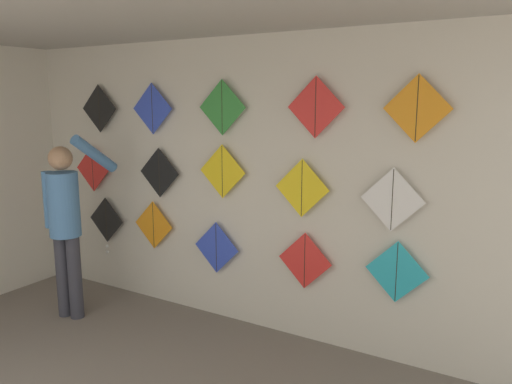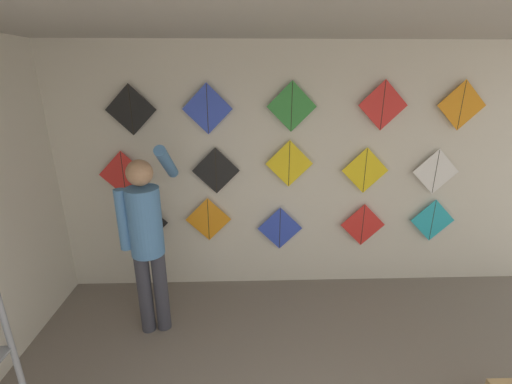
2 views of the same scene
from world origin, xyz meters
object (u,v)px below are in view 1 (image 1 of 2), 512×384
kite_9 (392,200)px  kite_11 (152,109)px  kite_4 (397,272)px  kite_7 (222,172)px  kite_10 (99,109)px  kite_8 (302,188)px  kite_5 (93,169)px  kite_1 (154,225)px  shopkeeper (66,216)px  kite_0 (106,222)px  kite_12 (222,107)px  kite_2 (216,248)px  kite_3 (305,261)px  kite_13 (316,107)px  kite_6 (159,173)px  kite_14 (417,109)px

kite_9 → kite_11: bearing=180.0°
kite_4 → kite_7: 1.86m
kite_4 → kite_9: size_ratio=1.00×
kite_10 → kite_11: kite_11 is taller
kite_8 → kite_5: bearing=180.0°
kite_1 → shopkeeper: bearing=-123.5°
kite_8 → kite_0: bearing=-180.0°
kite_0 → kite_11: size_ratio=1.26×
kite_12 → kite_2: bearing=180.0°
kite_3 → kite_12: kite_12 is taller
kite_2 → kite_8: 1.17m
shopkeeper → kite_0: shopkeeper is taller
kite_4 → kite_9: bearing=180.0°
kite_0 → kite_9: 3.36m
kite_11 → kite_13: kite_13 is taller
kite_0 → kite_3: bearing=0.0°
kite_0 → kite_8: 2.58m
kite_1 → kite_6: (0.11, 0.00, 0.58)m
kite_4 → kite_14: 1.33m
kite_8 → kite_1: bearing=180.0°
kite_0 → kite_8: bearing=0.0°
kite_13 → kite_14: (0.84, 0.00, -0.00)m
kite_3 → kite_4: size_ratio=1.00×
kite_11 → kite_14: (2.69, 0.00, 0.03)m
shopkeeper → kite_12: (1.41, 0.74, 1.08)m
kite_3 → kite_5: bearing=180.0°
kite_5 → kite_6: (1.01, 0.00, 0.03)m
kite_10 → kite_13: 2.63m
kite_4 → kite_13: size_ratio=1.00×
kite_3 → kite_11: (-1.77, 0.00, 1.34)m
kite_3 → kite_8: kite_8 is taller
kite_8 → kite_13: size_ratio=1.00×
kite_9 → kite_13: 1.01m
kite_13 → shopkeeper: bearing=-162.7°
kite_4 → kite_10: bearing=180.0°
kite_7 → kite_14: bearing=0.0°
kite_3 → kite_12: 1.63m
kite_3 → kite_12: (-0.89, 0.00, 1.36)m
kite_0 → kite_7: 1.80m
kite_4 → kite_9: (-0.07, 0.00, 0.60)m
shopkeeper → kite_12: size_ratio=3.58×
shopkeeper → kite_5: bearing=109.5°
kite_5 → kite_9: same height
kite_0 → kite_4: 3.37m
kite_0 → kite_5: kite_5 is taller
kite_6 → kite_9: bearing=0.0°
kite_4 → kite_11: size_ratio=1.00×
kite_4 → kite_11: (-2.60, 0.00, 1.30)m
kite_4 → kite_13: 1.53m
kite_12 → kite_1: bearing=180.0°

